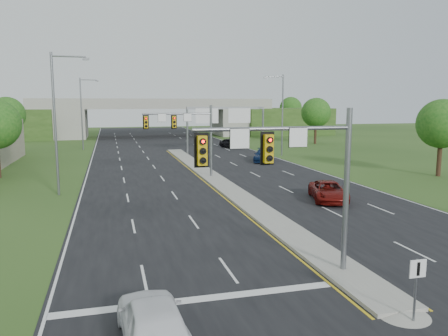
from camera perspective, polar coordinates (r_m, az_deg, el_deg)
ground at (r=19.88m, az=15.27°, el=-13.02°), size 240.00×240.00×0.00m
road at (r=52.31m, az=-4.16°, el=0.57°), size 24.00×160.00×0.02m
median at (r=40.69m, az=-1.05°, el=-1.55°), size 2.00×54.00×0.16m
median_nose at (r=16.80m, az=22.39°, el=-17.14°), size 2.00×2.00×0.16m
lane_markings at (r=46.28m, az=-3.51°, el=-0.44°), size 23.72×160.00×0.01m
signal_mast_near at (r=17.60m, az=9.58°, el=0.32°), size 6.62×0.60×7.00m
signal_mast_far at (r=41.57m, az=-4.75°, el=5.05°), size 6.62×0.60×7.00m
keep_right_sign at (r=15.87m, az=23.86°, el=-13.20°), size 0.60×0.13×2.20m
sign_gantry at (r=63.00m, az=0.13°, el=6.71°), size 11.58×0.44×6.67m
overpass at (r=96.47m, az=-9.14°, el=6.21°), size 80.00×14.00×8.10m
lightpole_l_mid at (r=36.16m, az=-20.94°, el=6.21°), size 2.85×0.25×11.00m
lightpole_l_far at (r=71.05m, az=-17.97°, el=7.19°), size 2.85×0.25×11.00m
lightpole_r_far at (r=60.40m, az=7.47°, el=7.38°), size 2.85×0.25×11.00m
tree_l_mid at (r=72.43m, az=-26.47°, el=6.27°), size 5.20×5.20×8.12m
tree_r_near at (r=47.81m, az=26.56°, el=5.18°), size 4.80×4.80×7.60m
tree_r_mid at (r=79.33m, az=11.92°, el=7.08°), size 5.20×5.20×8.12m
tree_back_b at (r=110.91m, az=-22.43°, el=6.98°), size 5.60×5.60×8.32m
tree_back_c at (r=114.93m, az=2.22°, el=7.63°), size 5.60×5.60×8.32m
tree_back_d at (r=119.75m, az=8.70°, el=7.73°), size 6.00×6.00×8.85m
car_white at (r=13.74m, az=-9.20°, el=-19.21°), size 2.13×4.82×1.61m
car_far_a at (r=33.25m, az=13.47°, el=-2.96°), size 3.74×5.55×1.41m
car_far_b at (r=54.24m, az=5.13°, el=1.64°), size 3.99×5.54×1.49m
car_far_c at (r=70.60m, az=0.88°, el=3.27°), size 3.33×4.82×1.52m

